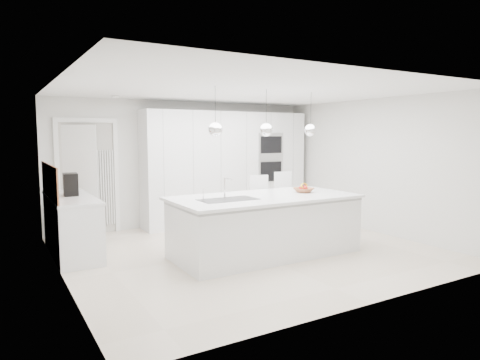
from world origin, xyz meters
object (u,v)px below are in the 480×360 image
island_base (266,227)px  bar_stool_left (263,208)px  espresso_machine (71,184)px  fruit_bowl (304,190)px  bar_stool_right (287,204)px

island_base → bar_stool_left: (0.53, 0.87, 0.12)m
espresso_machine → bar_stool_left: espresso_machine is taller
island_base → fruit_bowl: bearing=4.8°
fruit_bowl → espresso_machine: espresso_machine is taller
island_base → bar_stool_left: bearing=58.8°
bar_stool_left → bar_stool_right: bar_stool_right is taller
island_base → bar_stool_right: bar_stool_right is taller
bar_stool_left → island_base: bearing=-110.4°
bar_stool_left → fruit_bowl: bearing=-61.4°
espresso_machine → island_base: bearing=-27.2°
espresso_machine → bar_stool_right: espresso_machine is taller
fruit_bowl → bar_stool_left: bar_stool_left is taller
fruit_bowl → espresso_machine: bearing=155.1°
island_base → bar_stool_right: 1.44m
bar_stool_left → bar_stool_right: size_ratio=0.97×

